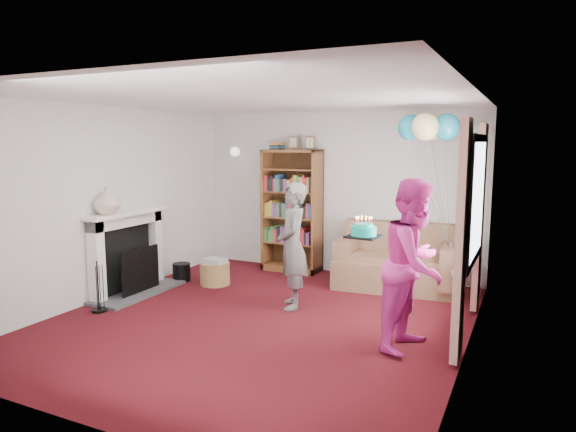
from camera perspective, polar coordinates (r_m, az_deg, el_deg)
The scene contains 16 objects.
ground at distance 6.05m, azimuth -3.14°, elevation -11.47°, with size 5.00×5.00×0.00m, color black.
wall_back at distance 8.03m, azimuth 5.44°, elevation 2.55°, with size 4.50×0.02×2.50m, color silver.
wall_left at distance 7.11m, azimuth -19.40°, elevation 1.40°, with size 0.02×5.00×2.50m, color silver.
wall_right at distance 5.07m, azimuth 19.74°, elevation -1.18°, with size 0.02×5.00×2.50m, color silver.
ceiling at distance 5.72m, azimuth -3.34°, elevation 12.91°, with size 4.50×5.00×0.01m, color white.
fireplace at distance 7.25m, azimuth -17.09°, elevation -4.29°, with size 0.55×1.80×1.12m.
window_bay at distance 5.68m, azimuth 19.81°, elevation -0.71°, with size 0.14×2.02×2.20m.
wall_sconce at distance 8.62m, azimuth -5.91°, elevation 7.13°, with size 0.16×0.23×0.16m.
bookcase at distance 8.12m, azimuth 0.52°, elevation 0.46°, with size 0.91×0.42×2.13m.
sofa at distance 7.45m, azimuth 12.12°, elevation -5.18°, with size 1.69×0.89×0.89m.
wicker_basket at distance 7.50m, azimuth -8.12°, elevation -6.24°, with size 0.43×0.43×0.38m.
person_striped at distance 6.29m, azimuth 0.52°, elevation -3.33°, with size 0.57×0.37×1.55m, color black.
person_magenta at distance 5.19m, azimuth 13.89°, elevation -5.28°, with size 0.82×0.64×1.69m, color #CE298E.
birthday_cake at distance 5.60m, azimuth 8.40°, elevation -1.67°, with size 0.33×0.33×0.22m.
balloons at distance 6.76m, azimuth 15.35°, elevation 9.48°, with size 0.77×0.77×1.72m.
mantel_vase at distance 6.91m, azimuth -19.47°, elevation 1.61°, with size 0.33×0.33×0.35m, color beige.
Camera 1 is at (2.75, -4.99, 2.03)m, focal length 32.00 mm.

